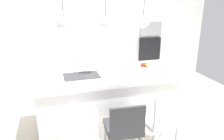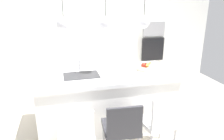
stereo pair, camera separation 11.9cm
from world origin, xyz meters
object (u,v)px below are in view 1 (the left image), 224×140
oven (150,49)px  fruit_bowl (145,67)px  microwave (151,29)px  chair_near (79,134)px  chair_middle (124,127)px  chair_far (162,120)px

oven → fruit_bowl: bearing=-118.4°
fruit_bowl → microwave: microwave is taller
chair_near → chair_middle: (0.59, -0.00, -0.01)m
microwave → chair_near: 3.37m
fruit_bowl → chair_middle: size_ratio=0.35×
microwave → chair_far: size_ratio=0.61×
chair_middle → chair_far: size_ratio=0.95×
chair_near → microwave: bearing=49.2°
chair_near → chair_middle: bearing=-0.4°
microwave → chair_middle: 3.04m
fruit_bowl → chair_near: size_ratio=0.35×
oven → chair_middle: (-1.53, -2.46, -0.42)m
fruit_bowl → chair_middle: bearing=-127.1°
oven → chair_far: bearing=-111.8°
fruit_bowl → chair_near: fruit_bowl is taller
chair_near → fruit_bowl: bearing=35.1°
microwave → chair_middle: (-1.53, -2.46, -0.92)m
microwave → chair_far: 2.81m
oven → chair_near: oven is taller
chair_near → oven: bearing=49.2°
chair_middle → fruit_bowl: bearing=52.9°
chair_middle → chair_near: bearing=179.6°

